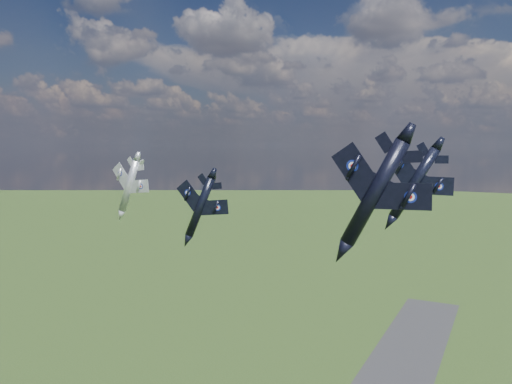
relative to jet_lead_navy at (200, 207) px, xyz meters
The scene contains 4 objects.
jet_lead_navy is the anchor object (origin of this frame).
jet_right_navy 39.81m from the jet_lead_navy, 33.92° to the right, with size 10.05×14.01×2.90m, color black, non-canonical shape.
jet_high_navy 32.33m from the jet_lead_navy, 11.16° to the left, with size 10.79×15.05×3.11m, color black, non-canonical shape.
jet_left_silver 20.80m from the jet_lead_navy, 162.67° to the left, with size 10.15×14.15×2.93m, color #AEAFB9, non-canonical shape.
Camera 1 is at (36.03, -44.62, 89.48)m, focal length 35.00 mm.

